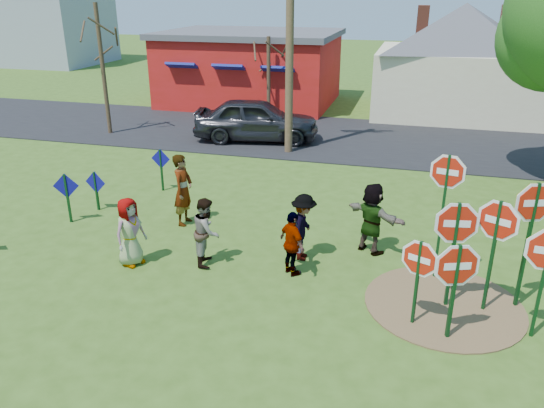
# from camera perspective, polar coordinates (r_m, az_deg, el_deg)

# --- Properties ---
(ground) EXTENTS (120.00, 120.00, 0.00)m
(ground) POSITION_cam_1_polar(r_m,az_deg,el_deg) (12.92, -2.51, -5.64)
(ground) COLOR #345117
(ground) RESTS_ON ground
(road) EXTENTS (120.00, 7.50, 0.04)m
(road) POSITION_cam_1_polar(r_m,az_deg,el_deg) (23.43, 6.03, 7.19)
(road) COLOR black
(road) RESTS_ON ground
(dirt_patch) EXTENTS (3.20, 3.20, 0.03)m
(dirt_patch) POSITION_cam_1_polar(r_m,az_deg,el_deg) (11.59, 17.97, -10.25)
(dirt_patch) COLOR brown
(dirt_patch) RESTS_ON ground
(red_building) EXTENTS (9.40, 7.69, 3.90)m
(red_building) POSITION_cam_1_polar(r_m,az_deg,el_deg) (30.51, -2.28, 14.49)
(red_building) COLOR #A31810
(red_building) RESTS_ON ground
(cream_house) EXTENTS (9.40, 9.40, 6.50)m
(cream_house) POSITION_cam_1_polar(r_m,az_deg,el_deg) (29.10, 19.62, 14.82)
(cream_house) COLOR beige
(cream_house) RESTS_ON ground
(distant_building) EXTENTS (10.00, 8.00, 8.00)m
(distant_building) POSITION_cam_1_polar(r_m,az_deg,el_deg) (51.66, -23.74, 18.16)
(distant_building) COLOR #8C939E
(distant_building) RESTS_ON ground
(stop_sign_a) EXTENTS (0.90, 0.40, 1.89)m
(stop_sign_a) POSITION_cam_1_polar(r_m,az_deg,el_deg) (10.23, 15.52, -6.37)
(stop_sign_a) COLOR #103A19
(stop_sign_a) RESTS_ON ground
(stop_sign_b) EXTENTS (0.98, 0.23, 2.99)m
(stop_sign_b) POSITION_cam_1_polar(r_m,az_deg,el_deg) (11.69, 18.20, 1.91)
(stop_sign_b) COLOR #103A19
(stop_sign_b) RESTS_ON ground
(stop_sign_c) EXTENTS (0.97, 0.51, 2.51)m
(stop_sign_c) POSITION_cam_1_polar(r_m,az_deg,el_deg) (10.94, 22.99, -2.76)
(stop_sign_c) COLOR #103A19
(stop_sign_c) RESTS_ON ground
(stop_sign_d) EXTENTS (1.03, 0.37, 2.82)m
(stop_sign_d) POSITION_cam_1_polar(r_m,az_deg,el_deg) (11.23, 26.27, -1.01)
(stop_sign_d) COLOR #103A19
(stop_sign_d) RESTS_ON ground
(stop_sign_e) EXTENTS (1.06, 0.40, 2.07)m
(stop_sign_e) POSITION_cam_1_polar(r_m,az_deg,el_deg) (9.96, 19.19, -6.97)
(stop_sign_e) COLOR #103A19
(stop_sign_e) RESTS_ON ground
(stop_sign_g) EXTENTS (1.14, 0.23, 2.42)m
(stop_sign_g) POSITION_cam_1_polar(r_m,az_deg,el_deg) (10.85, 19.14, -2.89)
(stop_sign_g) COLOR #103A19
(stop_sign_g) RESTS_ON ground
(blue_diamond_b) EXTENTS (0.68, 0.21, 1.42)m
(blue_diamond_b) POSITION_cam_1_polar(r_m,az_deg,el_deg) (15.46, -21.20, 1.18)
(blue_diamond_b) COLOR #103A19
(blue_diamond_b) RESTS_ON ground
(blue_diamond_c) EXTENTS (0.67, 0.09, 1.18)m
(blue_diamond_c) POSITION_cam_1_polar(r_m,az_deg,el_deg) (16.12, -18.42, 1.80)
(blue_diamond_c) COLOR #103A19
(blue_diamond_c) RESTS_ON ground
(blue_diamond_d) EXTENTS (0.64, 0.06, 1.38)m
(blue_diamond_d) POSITION_cam_1_polar(r_m,az_deg,el_deg) (17.14, -11.84, 4.15)
(blue_diamond_d) COLOR #103A19
(blue_diamond_d) RESTS_ON ground
(person_a) EXTENTS (0.76, 0.93, 1.65)m
(person_a) POSITION_cam_1_polar(r_m,az_deg,el_deg) (12.65, -15.06, -2.90)
(person_a) COLOR #496299
(person_a) RESTS_ON ground
(person_b) EXTENTS (0.49, 0.73, 1.97)m
(person_b) POSITION_cam_1_polar(r_m,az_deg,el_deg) (14.50, -9.55, 1.53)
(person_b) COLOR #20735E
(person_b) RESTS_ON ground
(person_c) EXTENTS (0.78, 0.91, 1.63)m
(person_c) POSITION_cam_1_polar(r_m,az_deg,el_deg) (12.36, -7.04, -2.93)
(person_c) COLOR #985B39
(person_c) RESTS_ON ground
(person_d) EXTENTS (0.64, 1.08, 1.63)m
(person_d) POSITION_cam_1_polar(r_m,az_deg,el_deg) (12.49, 3.40, -2.52)
(person_d) COLOR #313236
(person_d) RESTS_ON ground
(person_e) EXTENTS (0.90, 0.89, 1.52)m
(person_e) POSITION_cam_1_polar(r_m,az_deg,el_deg) (11.80, 2.19, -4.31)
(person_e) COLOR #4D2C5C
(person_e) RESTS_ON ground
(person_f) EXTENTS (1.67, 1.34, 1.78)m
(person_f) POSITION_cam_1_polar(r_m,az_deg,el_deg) (13.00, 10.71, -1.50)
(person_f) COLOR #245938
(person_f) RESTS_ON ground
(suv) EXTENTS (5.46, 2.94, 1.77)m
(suv) POSITION_cam_1_polar(r_m,az_deg,el_deg) (22.56, -1.68, 9.08)
(suv) COLOR #28282D
(suv) RESTS_ON road
(utility_pole) EXTENTS (2.32, 0.68, 9.63)m
(utility_pole) POSITION_cam_1_polar(r_m,az_deg,el_deg) (20.28, 1.95, 19.44)
(utility_pole) COLOR #4C3823
(utility_pole) RESTS_ON ground
(bare_tree_west) EXTENTS (1.80, 1.80, 5.51)m
(bare_tree_west) POSITION_cam_1_polar(r_m,az_deg,el_deg) (24.42, -17.93, 15.36)
(bare_tree_west) COLOR #382819
(bare_tree_west) RESTS_ON ground
(bare_tree_east) EXTENTS (1.80, 1.80, 3.97)m
(bare_tree_east) POSITION_cam_1_polar(r_m,az_deg,el_deg) (26.05, -0.37, 14.53)
(bare_tree_east) COLOR #382819
(bare_tree_east) RESTS_ON ground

